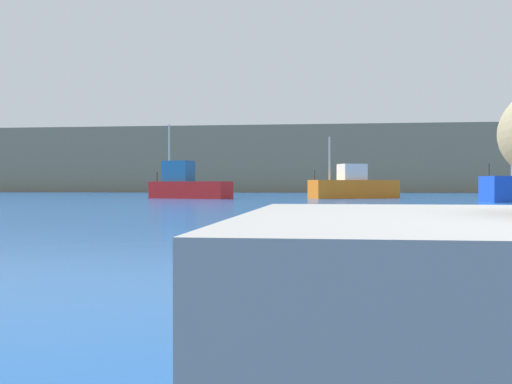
{
  "coord_description": "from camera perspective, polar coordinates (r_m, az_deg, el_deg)",
  "views": [
    {
      "loc": [
        -2.1,
        -2.53,
        1.0
      ],
      "look_at": [
        -4.8,
        19.19,
        0.71
      ],
      "focal_mm": 42.7,
      "sensor_mm": 36.0,
      "label": 1
    }
  ],
  "objects": [
    {
      "name": "fishing_boat_orange",
      "position": [
        43.52,
        9.12,
        0.51
      ],
      "size": [
        6.51,
        4.37,
        4.31
      ],
      "rotation": [
        0.0,
        0.0,
        3.58
      ],
      "color": "orange",
      "rests_on": "ground"
    },
    {
      "name": "hillside_backdrop",
      "position": [
        81.59,
        8.57,
        2.89
      ],
      "size": [
        140.0,
        17.85,
        8.16
      ],
      "primitive_type": "cube",
      "color": "#7F755B",
      "rests_on": "ground"
    },
    {
      "name": "fishing_boat_red",
      "position": [
        42.78,
        -6.45,
        0.62
      ],
      "size": [
        6.16,
        3.66,
        5.24
      ],
      "rotation": [
        0.0,
        0.0,
        2.79
      ],
      "color": "red",
      "rests_on": "ground"
    }
  ]
}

